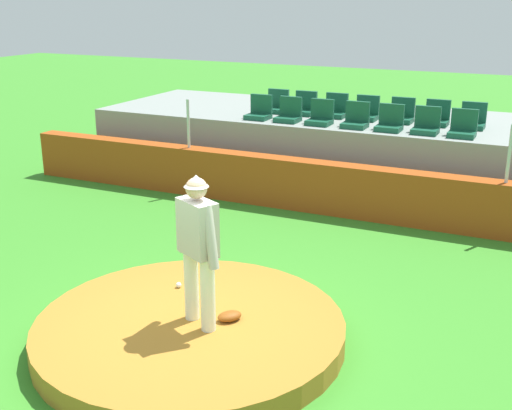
{
  "coord_description": "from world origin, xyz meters",
  "views": [
    {
      "loc": [
        3.7,
        -6.01,
        3.99
      ],
      "look_at": [
        0.0,
        1.86,
        1.18
      ],
      "focal_mm": 46.0,
      "sensor_mm": 36.0,
      "label": 1
    }
  ],
  "objects_px": {
    "stadium_chair_10": "(366,112)",
    "fielding_glove": "(230,316)",
    "stadium_chair_8": "(305,107)",
    "stadium_chair_12": "(437,117)",
    "stadium_chair_0": "(259,111)",
    "stadium_chair_13": "(473,120)",
    "stadium_chair_4": "(390,122)",
    "stadium_chair_7": "(277,105)",
    "baseball": "(179,285)",
    "stadium_chair_1": "(289,114)",
    "stadium_chair_2": "(320,117)",
    "stadium_chair_5": "(426,125)",
    "stadium_chair_9": "(335,110)",
    "stadium_chair_11": "(402,115)",
    "pitcher": "(198,240)",
    "stadium_chair_3": "(356,119)",
    "stadium_chair_6": "(463,128)"
  },
  "relations": [
    {
      "from": "baseball",
      "to": "stadium_chair_12",
      "type": "bearing_deg",
      "value": 73.12
    },
    {
      "from": "fielding_glove",
      "to": "stadium_chair_10",
      "type": "distance_m",
      "value": 7.28
    },
    {
      "from": "stadium_chair_3",
      "to": "stadium_chair_11",
      "type": "xyz_separation_m",
      "value": [
        0.69,
        0.92,
        0.0
      ]
    },
    {
      "from": "stadium_chair_3",
      "to": "pitcher",
      "type": "bearing_deg",
      "value": 91.18
    },
    {
      "from": "baseball",
      "to": "stadium_chair_1",
      "type": "xyz_separation_m",
      "value": [
        -0.82,
        5.77,
        1.3
      ]
    },
    {
      "from": "baseball",
      "to": "stadium_chair_0",
      "type": "xyz_separation_m",
      "value": [
        -1.5,
        5.78,
        1.3
      ]
    },
    {
      "from": "fielding_glove",
      "to": "stadium_chair_2",
      "type": "bearing_deg",
      "value": 46.98
    },
    {
      "from": "stadium_chair_4",
      "to": "stadium_chair_6",
      "type": "relative_size",
      "value": 1.0
    },
    {
      "from": "stadium_chair_11",
      "to": "pitcher",
      "type": "bearing_deg",
      "value": 85.67
    },
    {
      "from": "fielding_glove",
      "to": "stadium_chair_4",
      "type": "bearing_deg",
      "value": 34.05
    },
    {
      "from": "stadium_chair_1",
      "to": "stadium_chair_9",
      "type": "distance_m",
      "value": 1.14
    },
    {
      "from": "stadium_chair_13",
      "to": "stadium_chair_11",
      "type": "bearing_deg",
      "value": -0.42
    },
    {
      "from": "stadium_chair_11",
      "to": "stadium_chair_13",
      "type": "distance_m",
      "value": 1.41
    },
    {
      "from": "fielding_glove",
      "to": "stadium_chair_5",
      "type": "bearing_deg",
      "value": 27.81
    },
    {
      "from": "stadium_chair_2",
      "to": "stadium_chair_5",
      "type": "relative_size",
      "value": 1.0
    },
    {
      "from": "stadium_chair_5",
      "to": "stadium_chair_12",
      "type": "height_order",
      "value": "same"
    },
    {
      "from": "baseball",
      "to": "stadium_chair_4",
      "type": "xyz_separation_m",
      "value": [
        1.31,
        5.73,
        1.3
      ]
    },
    {
      "from": "fielding_glove",
      "to": "stadium_chair_13",
      "type": "relative_size",
      "value": 0.6
    },
    {
      "from": "stadium_chair_3",
      "to": "stadium_chair_10",
      "type": "distance_m",
      "value": 0.89
    },
    {
      "from": "stadium_chair_4",
      "to": "stadium_chair_7",
      "type": "xyz_separation_m",
      "value": [
        -2.8,
        0.94,
        0.0
      ]
    },
    {
      "from": "stadium_chair_10",
      "to": "stadium_chair_4",
      "type": "bearing_deg",
      "value": 129.05
    },
    {
      "from": "stadium_chair_10",
      "to": "stadium_chair_12",
      "type": "distance_m",
      "value": 1.45
    },
    {
      "from": "stadium_chair_4",
      "to": "stadium_chair_11",
      "type": "xyz_separation_m",
      "value": [
        0.01,
        0.93,
        0.0
      ]
    },
    {
      "from": "stadium_chair_5",
      "to": "stadium_chair_9",
      "type": "bearing_deg",
      "value": -23.24
    },
    {
      "from": "stadium_chair_4",
      "to": "stadium_chair_13",
      "type": "bearing_deg",
      "value": -147.15
    },
    {
      "from": "fielding_glove",
      "to": "stadium_chair_0",
      "type": "bearing_deg",
      "value": 58.46
    },
    {
      "from": "stadium_chair_8",
      "to": "stadium_chair_11",
      "type": "xyz_separation_m",
      "value": [
        2.13,
        0.0,
        0.0
      ]
    },
    {
      "from": "pitcher",
      "to": "stadium_chair_13",
      "type": "relative_size",
      "value": 3.64
    },
    {
      "from": "pitcher",
      "to": "stadium_chair_6",
      "type": "relative_size",
      "value": 3.64
    },
    {
      "from": "stadium_chair_10",
      "to": "fielding_glove",
      "type": "bearing_deg",
      "value": 93.62
    },
    {
      "from": "stadium_chair_1",
      "to": "stadium_chair_6",
      "type": "bearing_deg",
      "value": 179.55
    },
    {
      "from": "stadium_chair_8",
      "to": "stadium_chair_12",
      "type": "xyz_separation_m",
      "value": [
        2.84,
        0.01,
        0.0
      ]
    },
    {
      "from": "stadium_chair_5",
      "to": "stadium_chair_11",
      "type": "bearing_deg",
      "value": -52.99
    },
    {
      "from": "stadium_chair_1",
      "to": "stadium_chair_2",
      "type": "xyz_separation_m",
      "value": [
        0.7,
        -0.03,
        0.0
      ]
    },
    {
      "from": "stadium_chair_9",
      "to": "stadium_chair_10",
      "type": "xyz_separation_m",
      "value": [
        0.69,
        -0.03,
        0.0
      ]
    },
    {
      "from": "stadium_chair_0",
      "to": "stadium_chair_13",
      "type": "distance_m",
      "value": 4.32
    },
    {
      "from": "stadium_chair_5",
      "to": "fielding_glove",
      "type": "bearing_deg",
      "value": 81.26
    },
    {
      "from": "stadium_chair_7",
      "to": "stadium_chair_9",
      "type": "bearing_deg",
      "value": 179.7
    },
    {
      "from": "stadium_chair_2",
      "to": "stadium_chair_13",
      "type": "relative_size",
      "value": 1.0
    },
    {
      "from": "baseball",
      "to": "fielding_glove",
      "type": "distance_m",
      "value": 1.16
    },
    {
      "from": "stadium_chair_8",
      "to": "stadium_chair_6",
      "type": "bearing_deg",
      "value": 165.27
    },
    {
      "from": "fielding_glove",
      "to": "stadium_chair_12",
      "type": "bearing_deg",
      "value": 28.7
    },
    {
      "from": "stadium_chair_0",
      "to": "stadium_chair_2",
      "type": "height_order",
      "value": "same"
    },
    {
      "from": "stadium_chair_9",
      "to": "stadium_chair_8",
      "type": "bearing_deg",
      "value": 0.31
    },
    {
      "from": "pitcher",
      "to": "stadium_chair_3",
      "type": "bearing_deg",
      "value": 118.61
    },
    {
      "from": "stadium_chair_7",
      "to": "stadium_chair_13",
      "type": "xyz_separation_m",
      "value": [
        4.21,
        -0.02,
        0.0
      ]
    },
    {
      "from": "stadium_chair_7",
      "to": "stadium_chair_3",
      "type": "bearing_deg",
      "value": 156.3
    },
    {
      "from": "stadium_chair_8",
      "to": "stadium_chair_10",
      "type": "xyz_separation_m",
      "value": [
        1.4,
        -0.03,
        0.0
      ]
    },
    {
      "from": "stadium_chair_9",
      "to": "stadium_chair_5",
      "type": "bearing_deg",
      "value": 156.76
    },
    {
      "from": "stadium_chair_6",
      "to": "stadium_chair_10",
      "type": "relative_size",
      "value": 1.0
    }
  ]
}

